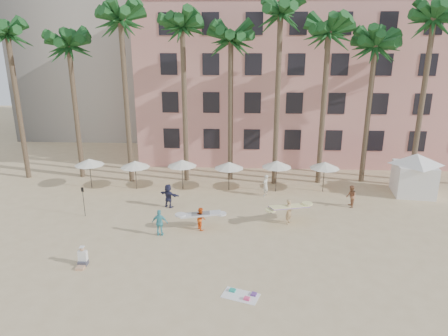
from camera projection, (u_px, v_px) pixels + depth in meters
name	position (u px, v px, depth m)	size (l,w,h in m)	color
ground	(238.00, 268.00, 22.30)	(120.00, 120.00, 0.00)	#D1B789
pink_hotel	(306.00, 82.00, 44.39)	(35.00, 14.00, 16.00)	#E09688
palm_row	(249.00, 32.00, 32.75)	(44.40, 5.40, 16.30)	brown
umbrella_row	(205.00, 164.00, 33.69)	(22.50, 2.70, 2.73)	#332B23
cabana	(415.00, 170.00, 32.78)	(5.03, 5.03, 3.50)	white
beach_towel	(242.00, 295.00, 19.85)	(2.03, 1.52, 0.14)	white
carrier_yellow	(289.00, 210.00, 27.61)	(2.96, 1.96, 1.80)	tan
carrier_white	(201.00, 217.00, 26.80)	(2.79, 1.07, 1.55)	orange
beachgoers	(226.00, 199.00, 29.84)	(15.18, 8.22, 1.84)	#9A6140
paddle	(83.00, 198.00, 28.69)	(0.18, 0.04, 2.23)	black
seated_man	(82.00, 259.00, 22.50)	(0.49, 0.86, 1.12)	#3F3F4C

